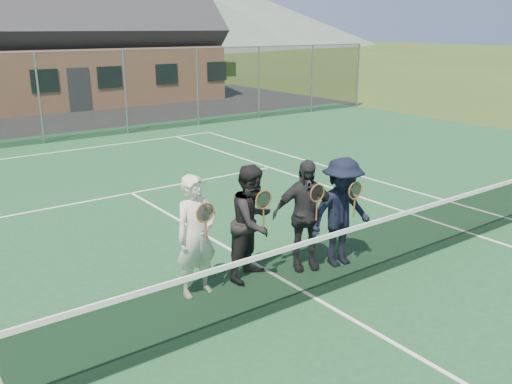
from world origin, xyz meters
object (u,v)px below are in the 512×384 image
(clubhouse, at_px, (57,23))
(player_a, at_px, (196,236))
(tennis_net, at_px, (316,265))
(player_b, at_px, (253,222))
(player_c, at_px, (305,215))
(player_d, at_px, (341,212))

(clubhouse, distance_m, player_a, 23.66)
(tennis_net, bearing_deg, player_b, 104.46)
(tennis_net, xyz_separation_m, player_b, (-0.29, 1.13, 0.38))
(player_b, height_order, player_c, same)
(player_d, bearing_deg, player_a, 168.83)
(clubhouse, bearing_deg, player_c, -98.45)
(player_b, relative_size, player_c, 1.00)
(tennis_net, bearing_deg, player_a, 138.39)
(tennis_net, height_order, player_a, player_a)
(tennis_net, distance_m, player_b, 1.22)
(clubhouse, height_order, player_c, clubhouse)
(clubhouse, distance_m, player_c, 23.54)
(player_b, relative_size, player_d, 1.00)
(player_c, bearing_deg, tennis_net, -122.04)
(tennis_net, xyz_separation_m, clubhouse, (4.00, 24.00, 3.45))
(player_b, bearing_deg, tennis_net, -75.54)
(player_a, distance_m, player_b, 0.99)
(clubhouse, distance_m, player_d, 23.71)
(player_b, xyz_separation_m, player_c, (0.86, -0.22, 0.00))
(tennis_net, bearing_deg, player_c, 57.96)
(clubhouse, bearing_deg, player_a, -103.00)
(player_c, xyz_separation_m, player_d, (0.56, -0.25, -0.00))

